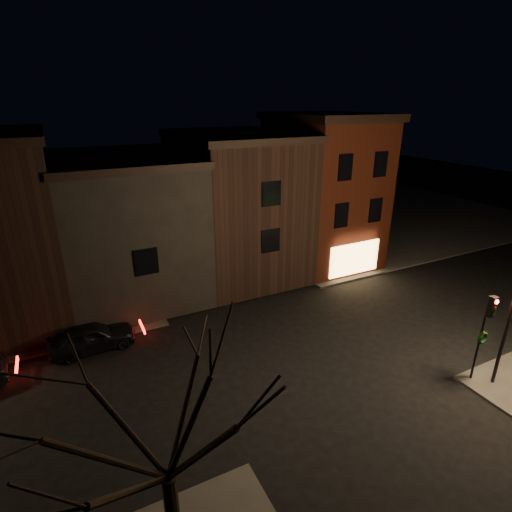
% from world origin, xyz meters
% --- Properties ---
extents(ground, '(120.00, 120.00, 0.00)m').
position_xyz_m(ground, '(0.00, 0.00, 0.00)').
color(ground, black).
rests_on(ground, ground).
extents(sidewalk_far_right, '(30.00, 30.00, 0.12)m').
position_xyz_m(sidewalk_far_right, '(20.00, 20.00, 0.06)').
color(sidewalk_far_right, '#2D2B28').
rests_on(sidewalk_far_right, ground).
extents(corner_building, '(6.50, 8.50, 10.50)m').
position_xyz_m(corner_building, '(8.00, 9.47, 5.40)').
color(corner_building, '#4E1A0D').
rests_on(corner_building, ground).
extents(row_building_a, '(7.30, 10.30, 9.40)m').
position_xyz_m(row_building_a, '(1.50, 10.50, 4.83)').
color(row_building_a, black).
rests_on(row_building_a, ground).
extents(row_building_b, '(7.80, 10.30, 8.40)m').
position_xyz_m(row_building_b, '(-5.75, 10.50, 4.33)').
color(row_building_b, black).
rests_on(row_building_b, ground).
extents(traffic_signal, '(0.58, 0.38, 4.05)m').
position_xyz_m(traffic_signal, '(5.60, -5.51, 2.81)').
color(traffic_signal, black).
rests_on(traffic_signal, sidewalk_near_right).
extents(bare_tree_left, '(5.60, 5.60, 7.50)m').
position_xyz_m(bare_tree_left, '(-8.00, -7.00, 5.43)').
color(bare_tree_left, black).
rests_on(bare_tree_left, sidewalk_near_left).
extents(parked_car_a, '(4.08, 1.76, 1.37)m').
position_xyz_m(parked_car_a, '(-8.88, 4.49, 0.69)').
color(parked_car_a, black).
rests_on(parked_car_a, ground).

